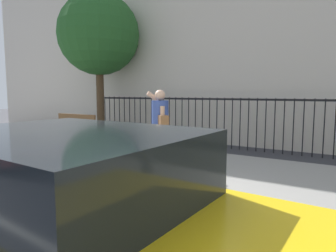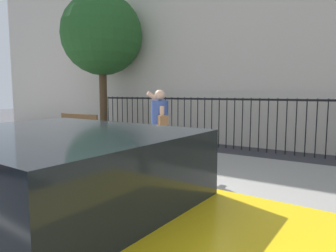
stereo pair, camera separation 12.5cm
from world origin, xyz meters
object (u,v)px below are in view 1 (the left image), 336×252
(pedestrian_on_phone, at_px, (160,125))
(street_bench, at_px, (80,128))
(street_tree_near, at_px, (99,35))
(taxi_yellow, at_px, (81,228))

(pedestrian_on_phone, distance_m, street_bench, 4.22)
(pedestrian_on_phone, xyz_separation_m, street_tree_near, (-5.01, 3.41, 2.80))
(taxi_yellow, relative_size, street_bench, 2.67)
(street_bench, xyz_separation_m, street_tree_near, (-1.07, 2.00, 3.26))
(taxi_yellow, relative_size, street_tree_near, 0.78)
(taxi_yellow, xyz_separation_m, pedestrian_on_phone, (-1.56, 3.47, 0.41))
(taxi_yellow, xyz_separation_m, street_bench, (-5.50, 4.87, -0.05))
(taxi_yellow, distance_m, street_tree_near, 10.03)
(taxi_yellow, height_order, street_tree_near, street_tree_near)
(taxi_yellow, xyz_separation_m, street_tree_near, (-6.57, 6.87, 3.21))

